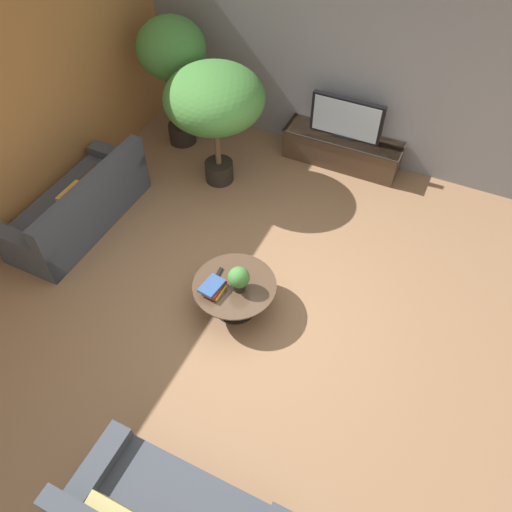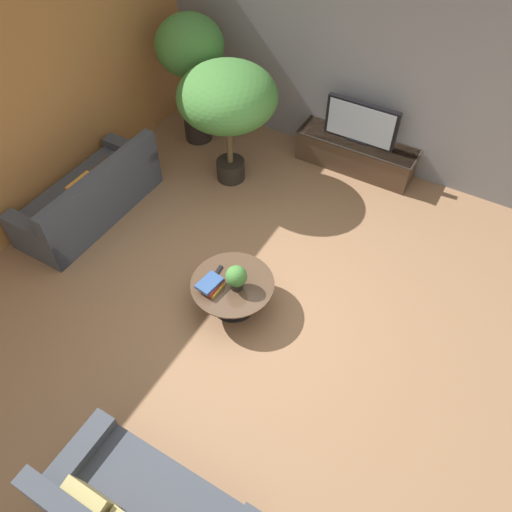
{
  "view_description": "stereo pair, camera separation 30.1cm",
  "coord_description": "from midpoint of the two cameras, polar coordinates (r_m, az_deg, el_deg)",
  "views": [
    {
      "loc": [
        1.51,
        -3.1,
        4.71
      ],
      "look_at": [
        -0.09,
        0.23,
        0.55
      ],
      "focal_mm": 35.0,
      "sensor_mm": 36.0,
      "label": 1
    },
    {
      "loc": [
        1.78,
        -2.96,
        4.71
      ],
      "look_at": [
        -0.09,
        0.23,
        0.55
      ],
      "focal_mm": 35.0,
      "sensor_mm": 36.0,
      "label": 2
    }
  ],
  "objects": [
    {
      "name": "couch_by_wall",
      "position": [
        6.96,
        -20.63,
        5.27
      ],
      "size": [
        0.84,
        2.03,
        0.84
      ],
      "rotation": [
        0.0,
        0.0,
        -1.57
      ],
      "color": "#3D424C",
      "rests_on": "ground"
    },
    {
      "name": "book_stack",
      "position": [
        5.43,
        -6.49,
        -3.67
      ],
      "size": [
        0.23,
        0.3,
        0.11
      ],
      "color": "gold",
      "rests_on": "coffee_table"
    },
    {
      "name": "coffee_table",
      "position": [
        5.6,
        -3.98,
        -4.11
      ],
      "size": [
        0.93,
        0.93,
        0.4
      ],
      "color": "black",
      "rests_on": "ground"
    },
    {
      "name": "back_wall_stone",
      "position": [
        7.25,
        10.56,
        21.31
      ],
      "size": [
        7.4,
        0.12,
        3.0
      ],
      "primitive_type": "cube",
      "color": "slate",
      "rests_on": "ground"
    },
    {
      "name": "potted_palm_tall",
      "position": [
        7.53,
        -10.78,
        21.63
      ],
      "size": [
        0.96,
        0.96,
        1.93
      ],
      "color": "black",
      "rests_on": "ground"
    },
    {
      "name": "side_wall_left",
      "position": [
        6.69,
        -27.76,
        14.08
      ],
      "size": [
        0.12,
        7.4,
        3.0
      ],
      "primitive_type": "cube",
      "color": "#B2753D",
      "rests_on": "ground"
    },
    {
      "name": "potted_palm_corner",
      "position": [
        6.69,
        -6.13,
        17.19
      ],
      "size": [
        1.31,
        1.31,
        1.73
      ],
      "color": "black",
      "rests_on": "ground"
    },
    {
      "name": "television",
      "position": [
        7.33,
        9.11,
        15.24
      ],
      "size": [
        1.04,
        0.13,
        0.6
      ],
      "color": "black",
      "rests_on": "media_console"
    },
    {
      "name": "remote_black",
      "position": [
        5.61,
        -5.82,
        -2.01
      ],
      "size": [
        0.06,
        0.16,
        0.02
      ],
      "primitive_type": "cube",
      "rotation": [
        0.0,
        0.0,
        0.1
      ],
      "color": "black",
      "rests_on": "coffee_table"
    },
    {
      "name": "media_console",
      "position": [
        7.63,
        8.64,
        11.96
      ],
      "size": [
        1.75,
        0.5,
        0.48
      ],
      "color": "#473323",
      "rests_on": "ground"
    },
    {
      "name": "ground_plane",
      "position": [
        5.84,
        -1.7,
        -5.48
      ],
      "size": [
        24.0,
        24.0,
        0.0
      ],
      "primitive_type": "plane",
      "color": "#8C6647"
    },
    {
      "name": "potted_plant_tabletop",
      "position": [
        5.34,
        -3.59,
        -2.62
      ],
      "size": [
        0.24,
        0.24,
        0.31
      ],
      "color": "black",
      "rests_on": "coffee_table"
    }
  ]
}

